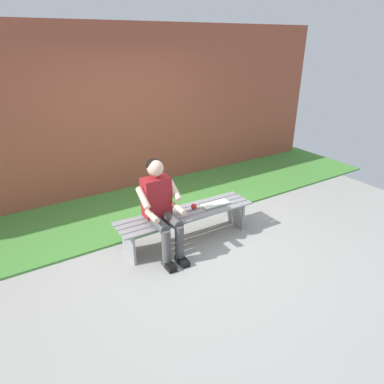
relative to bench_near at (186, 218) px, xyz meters
name	(u,v)px	position (x,y,z in m)	size (l,w,h in m)	color
ground_plane	(145,318)	(1.09, 1.00, -0.35)	(10.00, 7.00, 0.04)	#9E9E99
grass_strip	(146,203)	(0.00, -1.29, -0.32)	(9.00, 1.83, 0.03)	#478C38
brick_wall	(91,115)	(0.50, -2.15, 1.06)	(9.50, 0.24, 2.77)	#9E4C38
bench_near	(186,218)	(0.00, 0.00, 0.00)	(1.89, 0.50, 0.42)	gray
person_seated	(161,206)	(0.41, 0.10, 0.34)	(0.50, 0.69, 1.23)	maroon
apple	(194,206)	(-0.13, -0.02, 0.13)	(0.08, 0.08, 0.08)	red
book_open	(215,204)	(-0.45, 0.04, 0.10)	(0.42, 0.17, 0.02)	white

